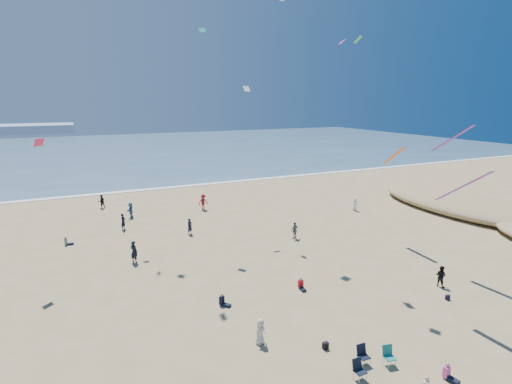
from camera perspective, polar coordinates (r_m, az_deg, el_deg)
name	(u,v)px	position (r m, az deg, el deg)	size (l,w,h in m)	color
ocean	(103,151)	(109.37, -21.01, 5.45)	(220.00, 100.00, 0.06)	#476B84
surf_line	(134,191)	(60.26, -17.02, 0.17)	(220.00, 1.20, 0.08)	white
standing_flyers	(249,238)	(35.83, -0.94, -6.56)	(27.87, 43.16, 1.91)	black
seated_group	(257,302)	(26.20, 0.17, -15.39)	(16.98, 28.36, 0.84)	white
chair_cluster	(371,361)	(21.83, 16.16, -22.15)	(2.67, 1.42, 1.00)	black
black_backpack	(325,346)	(22.94, 9.89, -20.82)	(0.30, 0.22, 0.38)	black
navy_bag	(448,297)	(30.03, 25.70, -13.41)	(0.28, 0.18, 0.34)	black
kites_aloft	(309,80)	(31.46, 7.53, 15.53)	(49.40, 34.04, 24.36)	#CC0948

